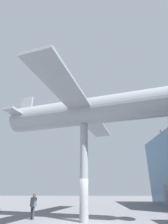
% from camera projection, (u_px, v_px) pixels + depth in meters
% --- Properties ---
extents(ground_plane, '(80.00, 80.00, 0.00)m').
position_uv_depth(ground_plane, '(84.00, 222.00, 10.76)').
color(ground_plane, slate).
extents(support_pylon_central, '(0.57, 0.57, 6.38)m').
position_uv_depth(support_pylon_central, '(84.00, 168.00, 12.04)').
color(support_pylon_central, '#999EA3').
rests_on(support_pylon_central, ground_plane).
extents(suspended_airplane, '(14.04, 13.98, 3.23)m').
position_uv_depth(suspended_airplane, '(88.00, 111.00, 13.64)').
color(suspended_airplane, '#93999E').
rests_on(suspended_airplane, support_pylon_central).
extents(visitor_person, '(0.39, 0.46, 1.58)m').
position_uv_depth(visitor_person, '(33.00, 204.00, 12.02)').
color(visitor_person, '#383842').
rests_on(visitor_person, ground_plane).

